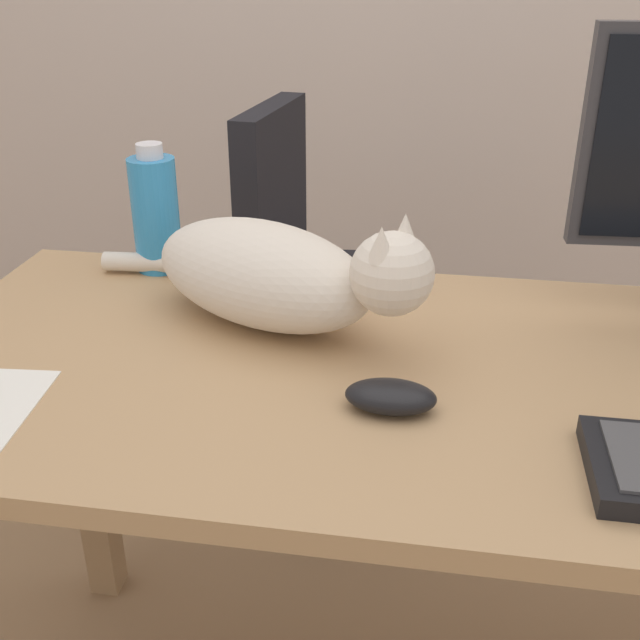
# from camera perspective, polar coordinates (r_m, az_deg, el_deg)

# --- Properties ---
(desk) EXTENTS (1.52, 0.66, 0.76)m
(desk) POSITION_cam_1_polar(r_m,az_deg,el_deg) (1.08, 9.96, -9.01)
(desk) COLOR tan
(desk) RESTS_ON ground_plane
(office_chair) EXTENTS (0.48, 0.48, 0.94)m
(office_chair) POSITION_cam_1_polar(r_m,az_deg,el_deg) (1.87, 0.65, -0.76)
(office_chair) COLOR black
(office_chair) RESTS_ON ground_plane
(cat) EXTENTS (0.56, 0.33, 0.20)m
(cat) POSITION_cam_1_polar(r_m,az_deg,el_deg) (1.10, -3.41, 3.51)
(cat) COLOR silver
(cat) RESTS_ON desk
(computer_mouse) EXTENTS (0.11, 0.06, 0.04)m
(computer_mouse) POSITION_cam_1_polar(r_m,az_deg,el_deg) (0.92, 5.28, -5.70)
(computer_mouse) COLOR black
(computer_mouse) RESTS_ON desk
(water_bottle) EXTENTS (0.08, 0.08, 0.22)m
(water_bottle) POSITION_cam_1_polar(r_m,az_deg,el_deg) (1.32, -12.15, 7.82)
(water_bottle) COLOR #2D8CD1
(water_bottle) RESTS_ON desk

